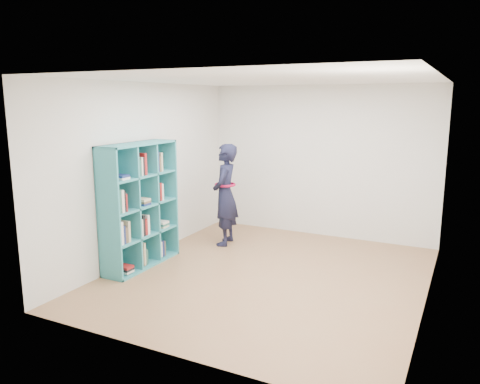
% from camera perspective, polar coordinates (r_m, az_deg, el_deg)
% --- Properties ---
extents(floor, '(4.50, 4.50, 0.00)m').
position_cam_1_polar(floor, '(6.46, 3.39, -10.17)').
color(floor, '#956644').
rests_on(floor, ground).
extents(ceiling, '(4.50, 4.50, 0.00)m').
position_cam_1_polar(ceiling, '(6.02, 3.68, 13.55)').
color(ceiling, white).
rests_on(ceiling, wall_back).
extents(wall_left, '(0.02, 4.50, 2.60)m').
position_cam_1_polar(wall_left, '(7.12, -11.47, 2.48)').
color(wall_left, silver).
rests_on(wall_left, floor).
extents(wall_right, '(0.02, 4.50, 2.60)m').
position_cam_1_polar(wall_right, '(5.65, 22.55, -0.38)').
color(wall_right, silver).
rests_on(wall_right, floor).
extents(wall_back, '(4.00, 0.02, 2.60)m').
position_cam_1_polar(wall_back, '(8.20, 9.71, 3.67)').
color(wall_back, silver).
rests_on(wall_back, floor).
extents(wall_front, '(4.00, 0.02, 2.60)m').
position_cam_1_polar(wall_front, '(4.17, -8.68, -3.50)').
color(wall_front, silver).
rests_on(wall_front, floor).
extents(bookshelf, '(0.39, 1.32, 1.77)m').
position_cam_1_polar(bookshelf, '(6.78, -12.31, -1.85)').
color(bookshelf, teal).
rests_on(bookshelf, floor).
extents(person, '(0.53, 0.68, 1.66)m').
position_cam_1_polar(person, '(7.61, -1.82, -0.33)').
color(person, black).
rests_on(person, floor).
extents(smartphone, '(0.03, 0.09, 0.12)m').
position_cam_1_polar(smartphone, '(7.71, -2.74, 0.64)').
color(smartphone, silver).
rests_on(smartphone, person).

